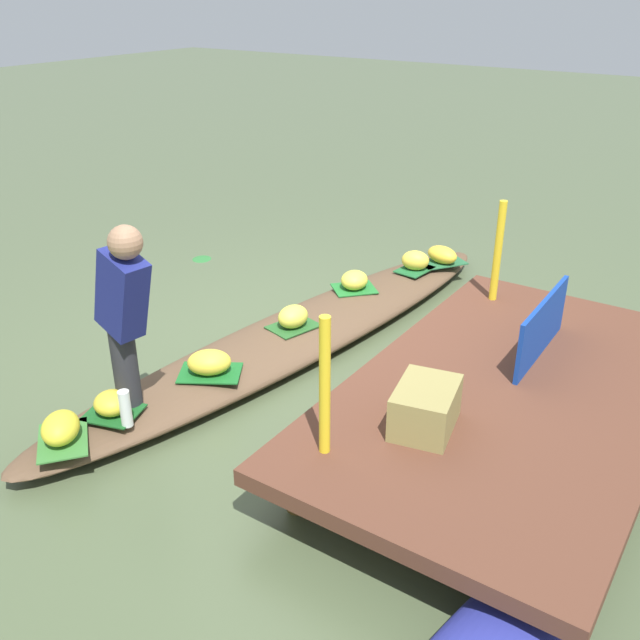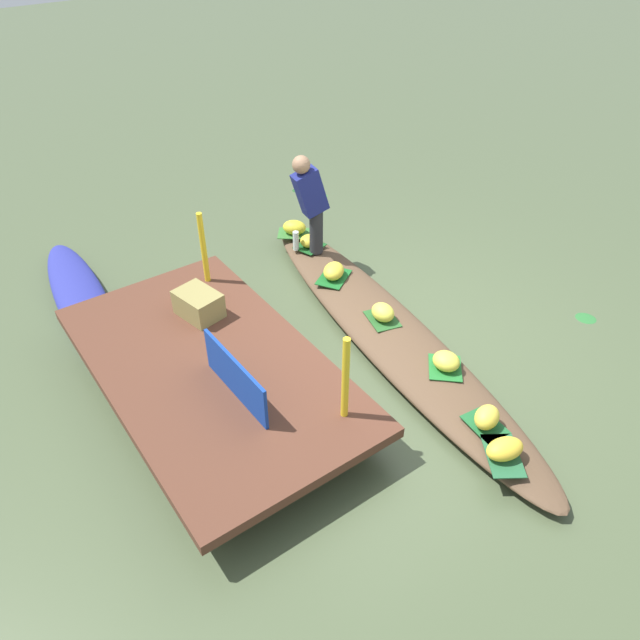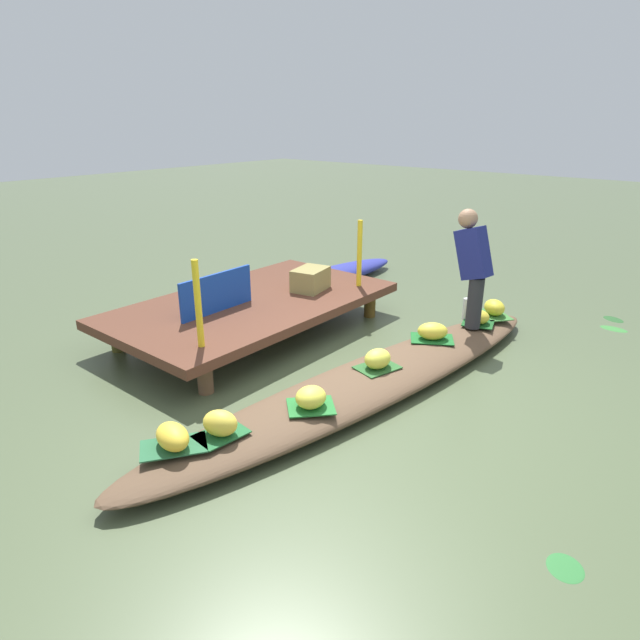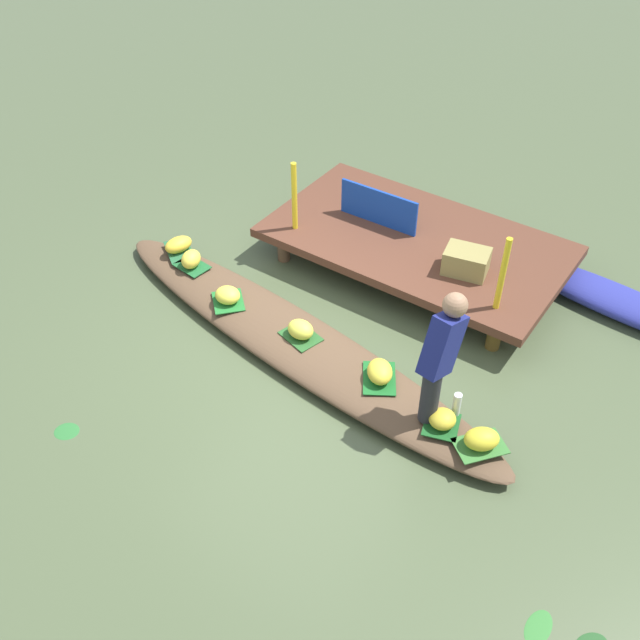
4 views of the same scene
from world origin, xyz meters
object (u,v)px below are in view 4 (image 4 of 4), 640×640
at_px(moored_boat, 615,301).
at_px(banana_bunch_4, 301,329).
at_px(market_banner, 378,207).
at_px(water_bottle, 457,405).
at_px(vendor_person, 441,354).
at_px(banana_bunch_1, 380,372).
at_px(banana_bunch_6, 228,295).
at_px(banana_bunch_2, 442,419).
at_px(vendor_boat, 293,340).
at_px(banana_bunch_0, 482,439).
at_px(banana_bunch_5, 191,259).
at_px(produce_crate, 466,261).
at_px(banana_bunch_3, 178,245).

distance_m(moored_boat, banana_bunch_4, 3.32).
bearing_deg(market_banner, water_bottle, -45.26).
bearing_deg(market_banner, vendor_person, -49.40).
xyz_separation_m(banana_bunch_1, banana_bunch_6, (-1.83, 0.06, -0.00)).
bearing_deg(banana_bunch_4, moored_boat, 46.09).
bearing_deg(banana_bunch_2, vendor_boat, 172.64).
distance_m(vendor_boat, banana_bunch_2, 1.75).
xyz_separation_m(vendor_boat, vendor_person, (1.59, -0.15, 0.80)).
bearing_deg(moored_boat, banana_bunch_1, -113.92).
height_order(moored_boat, banana_bunch_0, banana_bunch_0).
xyz_separation_m(moored_boat, banana_bunch_5, (-3.92, -2.15, 0.19)).
bearing_deg(banana_bunch_1, produce_crate, 89.53).
xyz_separation_m(banana_bunch_4, water_bottle, (1.67, -0.05, 0.03)).
bearing_deg(banana_bunch_5, banana_bunch_3, 156.75).
xyz_separation_m(banana_bunch_1, banana_bunch_5, (-2.53, 0.29, 0.01)).
bearing_deg(banana_bunch_6, market_banner, 70.85).
bearing_deg(produce_crate, market_banner, 167.92).
bearing_deg(vendor_boat, water_bottle, 6.39).
relative_size(banana_bunch_0, banana_bunch_1, 0.97).
bearing_deg(produce_crate, banana_bunch_3, -156.97).
relative_size(moored_boat, banana_bunch_5, 10.23).
height_order(moored_boat, banana_bunch_6, banana_bunch_6).
height_order(banana_bunch_5, water_bottle, water_bottle).
bearing_deg(produce_crate, water_bottle, -65.58).
xyz_separation_m(moored_boat, banana_bunch_2, (-0.67, -2.61, 0.17)).
bearing_deg(banana_bunch_3, produce_crate, 23.03).
distance_m(banana_bunch_0, produce_crate, 2.14).
relative_size(vendor_boat, banana_bunch_2, 21.38).
distance_m(vendor_boat, banana_bunch_3, 1.89).
relative_size(banana_bunch_2, banana_bunch_5, 0.90).
distance_m(banana_bunch_1, market_banner, 2.26).
height_order(banana_bunch_3, banana_bunch_4, banana_bunch_4).
xyz_separation_m(market_banner, produce_crate, (1.20, -0.26, -0.08)).
bearing_deg(banana_bunch_0, banana_bunch_1, 169.97).
bearing_deg(vendor_boat, banana_bunch_4, 9.21).
height_order(banana_bunch_2, water_bottle, water_bottle).
xyz_separation_m(banana_bunch_6, water_bottle, (2.58, -0.05, 0.03)).
height_order(vendor_boat, market_banner, market_banner).
xyz_separation_m(banana_bunch_4, produce_crate, (0.93, 1.59, 0.23)).
height_order(banana_bunch_0, vendor_person, vendor_person).
bearing_deg(moored_boat, banana_bunch_5, -145.66).
bearing_deg(banana_bunch_2, banana_bunch_1, 166.67).
bearing_deg(banana_bunch_2, produce_crate, 111.24).
xyz_separation_m(vendor_boat, banana_bunch_0, (2.09, -0.24, 0.19)).
bearing_deg(banana_bunch_0, moored_boat, 83.51).
xyz_separation_m(moored_boat, banana_bunch_6, (-3.21, -2.38, 0.17)).
bearing_deg(vendor_person, market_banner, 131.61).
bearing_deg(banana_bunch_6, banana_bunch_4, -0.24).
relative_size(banana_bunch_4, produce_crate, 0.61).
relative_size(banana_bunch_0, banana_bunch_3, 0.92).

